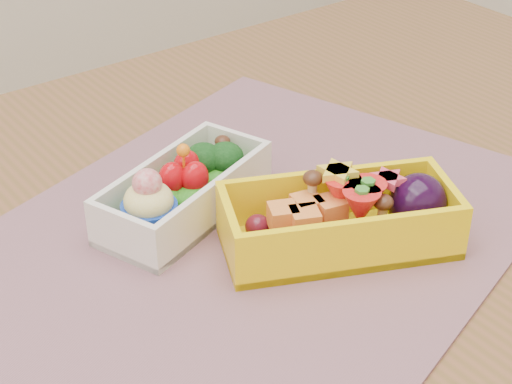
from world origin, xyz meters
TOP-DOWN VIEW (x-y plane):
  - table at (0.00, 0.00)m, footprint 1.20×0.80m
  - placemat at (-0.02, -0.00)m, footprint 0.62×0.54m
  - bento_white at (-0.05, 0.06)m, footprint 0.19×0.13m
  - bento_yellow at (0.03, -0.06)m, footprint 0.21×0.16m

SIDE VIEW (x-z plane):
  - table at x=0.00m, z-range 0.28..1.03m
  - placemat at x=-0.02m, z-range 0.75..0.75m
  - bento_white at x=-0.05m, z-range 0.74..0.81m
  - bento_yellow at x=0.03m, z-range 0.75..0.81m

